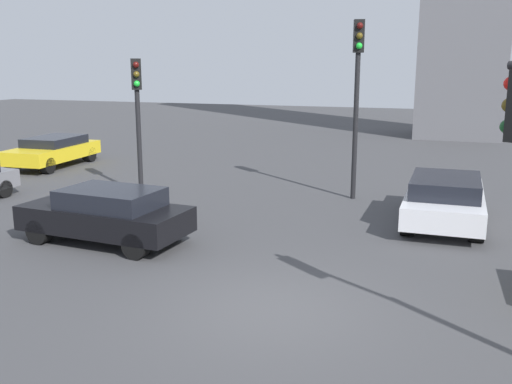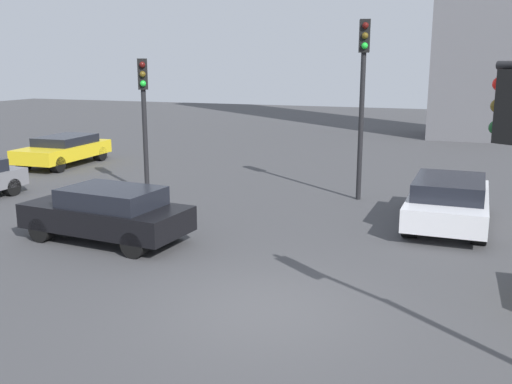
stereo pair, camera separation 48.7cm
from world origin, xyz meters
name	(u,v)px [view 2 (the right image)]	position (x,y,z in m)	size (l,w,h in m)	color
ground_plane	(265,309)	(0.00, 0.00, 0.00)	(99.29, 99.29, 0.00)	#424244
traffic_light_1	(144,100)	(-7.11, 7.55, 3.18)	(0.44, 0.49, 4.52)	black
traffic_light_2	(363,77)	(-0.16, 9.25, 3.94)	(0.39, 0.49, 5.69)	black
car_0	(449,200)	(2.74, 7.05, 0.71)	(2.03, 4.66, 1.35)	silver
car_4	(108,213)	(-5.11, 2.48, 0.73)	(4.31, 2.11, 1.38)	black
car_5	(64,149)	(-13.49, 11.12, 0.70)	(2.23, 4.64, 1.27)	yellow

